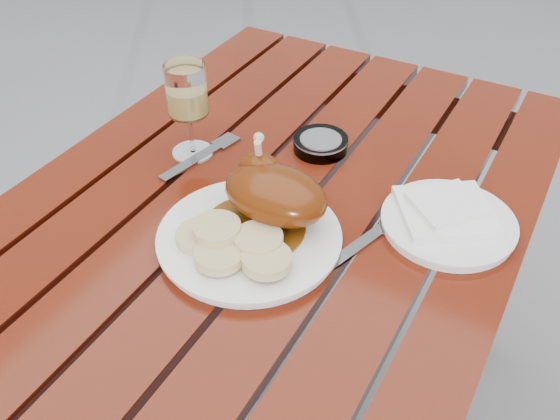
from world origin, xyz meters
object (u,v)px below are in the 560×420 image
object	(u,v)px
table	(269,347)
ashtray	(321,144)
dinner_plate	(249,239)
side_plate	(448,223)
wine_glass	(189,111)

from	to	relation	value
table	ashtray	size ratio (longest dim) A/B	11.95
dinner_plate	ashtray	distance (m)	0.28
table	side_plate	distance (m)	0.48
table	side_plate	size ratio (longest dim) A/B	5.69
dinner_plate	side_plate	world-z (taller)	dinner_plate
side_plate	table	bearing A→B (deg)	-163.26
dinner_plate	side_plate	bearing A→B (deg)	35.54
table	wine_glass	xyz separation A→B (m)	(-0.19, 0.06, 0.46)
table	dinner_plate	bearing A→B (deg)	-75.05
ashtray	wine_glass	bearing A→B (deg)	-148.20
table	ashtray	distance (m)	0.43
dinner_plate	ashtray	world-z (taller)	ashtray
dinner_plate	side_plate	distance (m)	0.31
table	dinner_plate	world-z (taller)	dinner_plate
table	ashtray	bearing A→B (deg)	87.50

